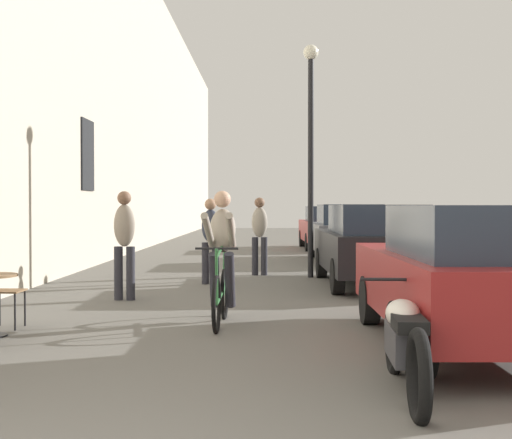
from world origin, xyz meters
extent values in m
cube|color=#B7AD99|center=(-3.45, 14.00, 5.03)|extent=(0.50, 68.00, 10.07)
cube|color=black|center=(-3.18, 13.45, 2.73)|extent=(0.04, 1.10, 1.70)
cylinder|color=black|center=(-1.93, 5.48, 0.23)|extent=(0.02, 0.02, 0.45)
cylinder|color=black|center=(-1.94, 5.16, 0.23)|extent=(0.02, 0.02, 0.45)
cylinder|color=black|center=(-2.25, 5.49, 0.23)|extent=(0.02, 0.02, 0.45)
cube|color=brown|center=(-2.10, 5.32, 0.46)|extent=(0.39, 0.39, 0.02)
torus|color=black|center=(0.51, 5.08, 0.33)|extent=(0.07, 0.71, 0.71)
torus|color=black|center=(0.55, 6.13, 0.33)|extent=(0.07, 0.71, 0.71)
cylinder|color=#2D6B38|center=(0.54, 6.04, 0.61)|extent=(0.04, 0.22, 0.58)
cylinder|color=#2D6B38|center=(0.53, 5.54, 0.95)|extent=(0.06, 0.83, 0.14)
cylinder|color=#2D6B38|center=(0.51, 5.11, 0.67)|extent=(0.04, 0.09, 0.67)
cylinder|color=#2D6B38|center=(0.53, 5.63, 0.37)|extent=(0.07, 1.00, 0.12)
cylinder|color=black|center=(0.52, 5.13, 1.00)|extent=(0.52, 0.04, 0.03)
ellipsoid|color=black|center=(0.54, 5.95, 0.93)|extent=(0.12, 0.24, 0.06)
ellipsoid|color=#9E9384|center=(0.54, 5.87, 1.21)|extent=(0.35, 0.36, 0.59)
sphere|color=tan|center=(0.54, 5.83, 1.60)|extent=(0.22, 0.22, 0.22)
cylinder|color=#26262D|center=(0.64, 5.79, 0.55)|extent=(0.14, 0.40, 0.75)
cylinder|color=#26262D|center=(0.44, 5.80, 0.55)|extent=(0.14, 0.40, 0.75)
cylinder|color=#9E9384|center=(0.67, 5.48, 1.20)|extent=(0.10, 0.75, 0.48)
cylinder|color=#9E9384|center=(0.38, 5.49, 1.20)|extent=(0.13, 0.75, 0.48)
cylinder|color=#26262D|center=(-1.27, 7.91, 0.43)|extent=(0.14, 0.14, 0.86)
cylinder|color=#26262D|center=(-1.07, 7.90, 0.43)|extent=(0.14, 0.14, 0.86)
ellipsoid|color=gray|center=(-1.17, 7.90, 1.20)|extent=(0.36, 0.27, 0.68)
sphere|color=brown|center=(-1.17, 7.90, 1.64)|extent=(0.22, 0.22, 0.22)
cylinder|color=#26262D|center=(-0.07, 10.21, 0.40)|extent=(0.14, 0.14, 0.81)
cylinder|color=#26262D|center=(0.13, 10.18, 0.40)|extent=(0.14, 0.14, 0.81)
ellipsoid|color=#2D3342|center=(0.03, 10.20, 1.12)|extent=(0.36, 0.28, 0.64)
sphere|color=#A57A5B|center=(0.03, 10.20, 1.54)|extent=(0.22, 0.22, 0.22)
cylinder|color=#26262D|center=(1.06, 11.94, 0.41)|extent=(0.14, 0.14, 0.83)
cylinder|color=#26262D|center=(0.86, 11.95, 0.41)|extent=(0.14, 0.14, 0.83)
ellipsoid|color=#9E9384|center=(0.96, 11.94, 1.16)|extent=(0.36, 0.27, 0.66)
sphere|color=brown|center=(0.96, 11.94, 1.58)|extent=(0.22, 0.22, 0.22)
cylinder|color=black|center=(2.04, 11.51, 2.30)|extent=(0.12, 0.12, 4.60)
sphere|color=silver|center=(2.04, 11.51, 4.74)|extent=(0.32, 0.32, 0.32)
cube|color=maroon|center=(3.25, 4.28, 0.66)|extent=(1.80, 4.28, 0.70)
cube|color=#283342|center=(3.25, 3.77, 1.26)|extent=(1.50, 2.32, 0.52)
cylinder|color=black|center=(2.43, 5.69, 0.31)|extent=(0.20, 0.62, 0.62)
cylinder|color=black|center=(4.04, 5.70, 0.31)|extent=(0.20, 0.62, 0.62)
cylinder|color=black|center=(2.46, 2.87, 0.31)|extent=(0.20, 0.62, 0.62)
cube|color=black|center=(3.11, 10.09, 0.66)|extent=(1.86, 4.34, 0.70)
cube|color=#283342|center=(3.12, 9.57, 1.27)|extent=(1.54, 2.35, 0.52)
cylinder|color=black|center=(2.27, 11.49, 0.31)|extent=(0.21, 0.62, 0.62)
cylinder|color=black|center=(3.89, 11.52, 0.31)|extent=(0.21, 0.62, 0.62)
cylinder|color=black|center=(2.32, 8.65, 0.31)|extent=(0.21, 0.62, 0.62)
cylinder|color=black|center=(3.94, 8.68, 0.31)|extent=(0.21, 0.62, 0.62)
cube|color=#595960|center=(3.29, 15.87, 0.67)|extent=(1.81, 4.36, 0.71)
cube|color=#283342|center=(3.29, 15.35, 1.29)|extent=(1.52, 2.36, 0.53)
cylinder|color=black|center=(2.46, 17.30, 0.31)|extent=(0.20, 0.63, 0.63)
cylinder|color=black|center=(4.10, 17.31, 0.31)|extent=(0.20, 0.63, 0.63)
cylinder|color=black|center=(2.47, 14.43, 0.31)|extent=(0.20, 0.63, 0.63)
cylinder|color=black|center=(4.11, 14.43, 0.31)|extent=(0.20, 0.63, 0.63)
cube|color=maroon|center=(3.25, 21.25, 0.65)|extent=(1.84, 4.25, 0.69)
cube|color=#283342|center=(3.26, 20.74, 1.24)|extent=(1.52, 2.31, 0.51)
cylinder|color=black|center=(2.42, 22.62, 0.30)|extent=(0.21, 0.61, 0.61)
cylinder|color=black|center=(4.01, 22.66, 0.30)|extent=(0.21, 0.61, 0.61)
cylinder|color=black|center=(2.49, 19.84, 0.30)|extent=(0.21, 0.61, 0.61)
cylinder|color=black|center=(4.08, 19.88, 0.30)|extent=(0.21, 0.61, 0.61)
torus|color=black|center=(2.28, 3.16, 0.30)|extent=(0.13, 0.69, 0.69)
torus|color=black|center=(2.20, 1.71, 0.30)|extent=(0.14, 0.70, 0.70)
cube|color=#333338|center=(2.24, 2.44, 0.40)|extent=(0.28, 0.77, 0.28)
ellipsoid|color=beige|center=(2.24, 2.54, 0.62)|extent=(0.31, 0.53, 0.24)
cube|color=black|center=(2.22, 2.16, 0.60)|extent=(0.26, 0.45, 0.10)
cylinder|color=black|center=(2.27, 3.06, 0.85)|extent=(0.62, 0.06, 0.03)
camera|label=1|loc=(1.12, -3.23, 1.52)|focal=49.01mm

